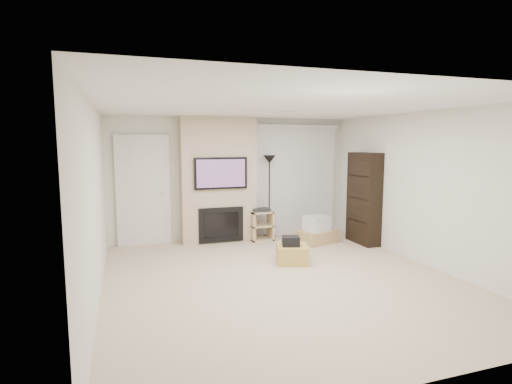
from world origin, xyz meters
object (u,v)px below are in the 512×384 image
object	(u,v)px
floor_lamp	(269,173)
ottoman	(292,254)
box_stack	(316,232)
av_stand	(261,223)
bookshelf	(364,198)

from	to	relation	value
floor_lamp	ottoman	bearing A→B (deg)	-98.18
ottoman	box_stack	world-z (taller)	box_stack
ottoman	floor_lamp	distance (m)	2.20
av_stand	bookshelf	bearing A→B (deg)	-25.30
bookshelf	box_stack	bearing A→B (deg)	157.97
av_stand	bookshelf	xyz separation A→B (m)	(1.85, -0.87, 0.55)
ottoman	av_stand	distance (m)	1.67
av_stand	box_stack	world-z (taller)	av_stand
bookshelf	ottoman	bearing A→B (deg)	-157.33
box_stack	ottoman	bearing A→B (deg)	-132.08
ottoman	box_stack	size ratio (longest dim) A/B	0.53
floor_lamp	av_stand	xyz separation A→B (m)	(-0.24, -0.15, -1.02)
floor_lamp	bookshelf	bearing A→B (deg)	-32.52
av_stand	bookshelf	size ratio (longest dim) A/B	0.37
ottoman	box_stack	bearing A→B (deg)	47.92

